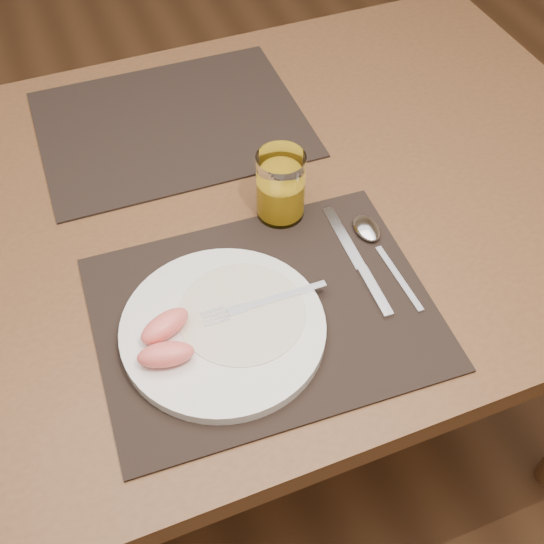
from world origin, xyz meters
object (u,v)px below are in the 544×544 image
Objects in this scene: knife at (361,268)px; juice_glass at (281,189)px; placemat_near at (264,312)px; plate at (223,329)px; fork at (254,305)px; table at (223,241)px; spoon at (371,235)px; placemat_far at (171,124)px.

juice_glass reaches higher than knife.
plate is (-0.06, -0.01, 0.01)m from placemat_near.
plate is 1.55× the size of fork.
plate is at bearing -171.87° from knife.
fork reaches higher than table.
juice_glass is (0.09, 0.17, 0.05)m from placemat_near.
table is 5.19× the size of plate.
spoon is (0.20, 0.07, 0.01)m from placemat_near.
spoon reaches higher than table.
fork is at bearing -91.39° from placemat_far.
placemat_far reaches higher than table.
placemat_far is at bearing 93.75° from table.
juice_glass is (0.09, -0.27, 0.05)m from placemat_far.
table is 3.11× the size of placemat_far.
placemat_far is 1.67× the size of plate.
placemat_near is at bearing -118.74° from juice_glass.
spoon is (0.18, -0.15, 0.09)m from table.
juice_glass is (-0.06, 0.15, 0.05)m from knife.
juice_glass reaches higher than spoon.
knife reaches higher than table.
knife is at bearing 6.88° from placemat_near.
placemat_far is at bearing 88.61° from fork.
knife reaches higher than placemat_near.
fork reaches higher than placemat_near.
spoon is at bearing 17.33° from plate.
fork is 1.59× the size of juice_glass.
placemat_near reaches higher than table.
placemat_far is at bearing 110.59° from knife.
placemat_near and placemat_far have the same top height.
table is at bearing 146.49° from juice_glass.
knife is at bearing -69.41° from placemat_far.
plate reaches higher than table.
table is 0.17m from juice_glass.
plate is 0.05m from fork.
placemat_far is 2.58× the size of fork.
placemat_near is at bearing 11.23° from plate.
placemat_near is at bearing -10.97° from fork.
placemat_far is 0.42m from spoon.
juice_glass reaches higher than table.
spoon reaches higher than placemat_far.
juice_glass is at bearing 49.43° from plate.
placemat_near is 0.20m from juice_glass.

